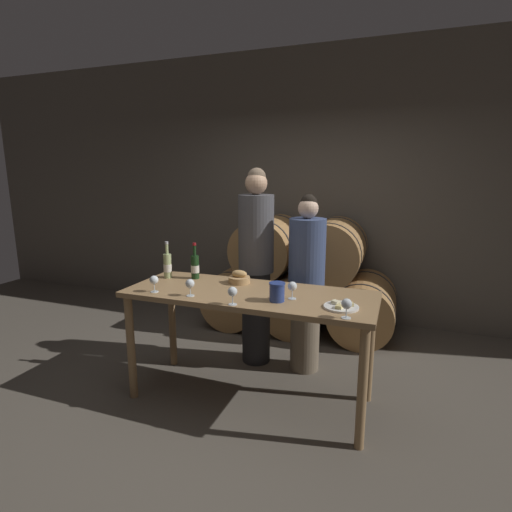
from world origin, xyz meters
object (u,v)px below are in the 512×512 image
object	(u,v)px
bread_basket	(239,278)
wine_glass_far_right	(347,304)
person_left	(256,265)
person_right	(306,284)
cheese_plate	(341,306)
wine_glass_center	(232,292)
wine_glass_far_left	(154,281)
blue_crock	(277,291)
tasting_table	(249,306)
wine_bottle_red	(195,266)
wine_glass_left	(190,284)
wine_glass_right	(292,287)
wine_bottle_white	(168,265)

from	to	relation	value
bread_basket	wine_glass_far_right	distance (m)	1.07
person_left	person_right	size ratio (longest dim) A/B	1.14
cheese_plate	wine_glass_center	world-z (taller)	wine_glass_center
person_left	wine_glass_far_left	distance (m)	1.02
blue_crock	wine_glass_far_left	distance (m)	0.95
tasting_table	cheese_plate	xyz separation A→B (m)	(0.71, -0.13, 0.12)
tasting_table	wine_glass_far_right	distance (m)	0.85
bread_basket	wine_bottle_red	bearing A→B (deg)	179.44
wine_glass_center	wine_glass_far_right	bearing A→B (deg)	0.62
bread_basket	cheese_plate	distance (m)	0.94
person_left	bread_basket	size ratio (longest dim) A/B	10.41
person_right	wine_glass_far_right	bearing A→B (deg)	-63.60
cheese_plate	wine_glass_left	world-z (taller)	wine_glass_left
blue_crock	wine_glass_right	size ratio (longest dim) A/B	1.05
wine_bottle_red	wine_glass_left	distance (m)	0.49
wine_bottle_red	wine_glass_center	xyz separation A→B (m)	(0.58, -0.53, -0.02)
wine_glass_far_left	person_right	bearing A→B (deg)	42.71
wine_glass_center	person_right	bearing A→B (deg)	73.05
bread_basket	wine_glass_far_right	bearing A→B (deg)	-28.80
wine_glass_center	wine_glass_far_left	bearing A→B (deg)	174.17
wine_glass_far_left	blue_crock	bearing A→B (deg)	6.77
person_left	wine_glass_right	bearing A→B (deg)	-52.67
wine_glass_right	tasting_table	bearing A→B (deg)	171.28
wine_bottle_red	wine_glass_far_left	world-z (taller)	wine_bottle_red
blue_crock	bread_basket	bearing A→B (deg)	141.53
tasting_table	person_right	size ratio (longest dim) A/B	1.19
wine_bottle_white	cheese_plate	bearing A→B (deg)	-10.24
tasting_table	bread_basket	bearing A→B (deg)	129.76
person_right	wine_glass_center	bearing A→B (deg)	-106.95
wine_glass_center	cheese_plate	bearing A→B (deg)	15.11
tasting_table	person_left	size ratio (longest dim) A/B	1.04
cheese_plate	wine_glass_right	distance (m)	0.38
tasting_table	wine_glass_left	size ratio (longest dim) A/B	14.83
person_left	cheese_plate	distance (m)	1.18
bread_basket	wine_glass_left	xyz separation A→B (m)	(-0.20, -0.45, 0.05)
wine_bottle_red	bread_basket	world-z (taller)	wine_bottle_red
wine_glass_far_left	wine_glass_far_right	distance (m)	1.44
blue_crock	wine_glass_center	bearing A→B (deg)	-145.58
wine_glass_left	person_left	bearing A→B (deg)	77.92
blue_crock	cheese_plate	bearing A→B (deg)	1.48
wine_glass_center	wine_bottle_red	bearing A→B (deg)	137.56
blue_crock	wine_glass_right	bearing A→B (deg)	44.82
cheese_plate	tasting_table	bearing A→B (deg)	169.72
bread_basket	blue_crock	bearing A→B (deg)	-38.47
wine_bottle_white	wine_glass_far_right	world-z (taller)	wine_bottle_white
cheese_plate	wine_bottle_white	bearing A→B (deg)	169.76
person_right	blue_crock	world-z (taller)	person_right
tasting_table	wine_bottle_white	bearing A→B (deg)	169.79
wine_bottle_white	wine_glass_far_right	xyz separation A→B (m)	(1.58, -0.46, -0.02)
cheese_plate	wine_glass_far_left	size ratio (longest dim) A/B	1.83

